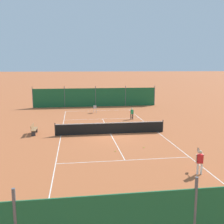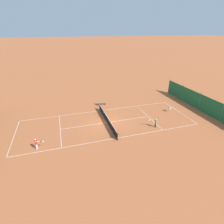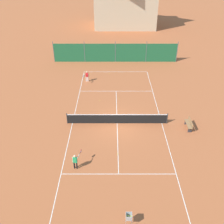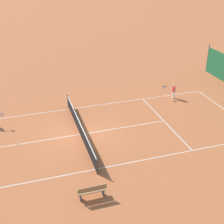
# 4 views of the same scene
# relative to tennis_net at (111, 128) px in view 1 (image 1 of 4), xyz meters

# --- Properties ---
(ground_plane) EXTENTS (600.00, 600.00, 0.00)m
(ground_plane) POSITION_rel_tennis_net_xyz_m (0.00, 0.00, -0.50)
(ground_plane) COLOR #B25B33
(court_line_markings) EXTENTS (8.25, 23.85, 0.01)m
(court_line_markings) POSITION_rel_tennis_net_xyz_m (0.00, 0.00, -0.50)
(court_line_markings) COLOR white
(court_line_markings) RESTS_ON ground
(tennis_net) EXTENTS (9.18, 0.08, 1.06)m
(tennis_net) POSITION_rel_tennis_net_xyz_m (0.00, 0.00, 0.00)
(tennis_net) COLOR #2D2D2D
(tennis_net) RESTS_ON ground
(windscreen_fence_near) EXTENTS (17.28, 0.08, 2.90)m
(windscreen_fence_near) POSITION_rel_tennis_net_xyz_m (-0.00, -15.50, 0.81)
(windscreen_fence_near) COLOR #1E6038
(windscreen_fence_near) RESTS_ON ground
(player_near_baseline) EXTENTS (0.61, 0.99, 1.25)m
(player_near_baseline) POSITION_rel_tennis_net_xyz_m (-3.09, -5.77, 0.23)
(player_near_baseline) COLOR black
(player_near_baseline) RESTS_ON ground
(player_far_service) EXTENTS (0.54, 1.04, 1.30)m
(player_far_service) POSITION_rel_tennis_net_xyz_m (-3.48, 8.93, 0.26)
(player_far_service) COLOR white
(player_far_service) RESTS_ON ground
(tennis_ball_by_net_left) EXTENTS (0.07, 0.07, 0.07)m
(tennis_ball_by_net_left) POSITION_rel_tennis_net_xyz_m (-1.76, 4.20, -0.47)
(tennis_ball_by_net_left) COLOR #CCE033
(tennis_ball_by_net_left) RESTS_ON ground
(tennis_ball_near_corner) EXTENTS (0.07, 0.07, 0.07)m
(tennis_ball_near_corner) POSITION_rel_tennis_net_xyz_m (0.33, 4.71, -0.47)
(tennis_ball_near_corner) COLOR #CCE033
(tennis_ball_near_corner) RESTS_ON ground
(tennis_ball_mid_court) EXTENTS (0.07, 0.07, 0.07)m
(tennis_ball_mid_court) POSITION_rel_tennis_net_xyz_m (-0.78, 11.10, -0.47)
(tennis_ball_mid_court) COLOR #CCE033
(tennis_ball_mid_court) RESTS_ON ground
(tennis_ball_service_box) EXTENTS (0.07, 0.07, 0.07)m
(tennis_ball_service_box) POSITION_rel_tennis_net_xyz_m (-0.02, -4.28, -0.47)
(tennis_ball_service_box) COLOR #CCE033
(tennis_ball_service_box) RESTS_ON ground
(ball_hopper) EXTENTS (0.36, 0.36, 0.89)m
(ball_hopper) POSITION_rel_tennis_net_xyz_m (0.49, -10.40, 0.15)
(ball_hopper) COLOR #B7B7BC
(ball_hopper) RESTS_ON ground
(courtside_bench) EXTENTS (0.36, 1.50, 0.84)m
(courtside_bench) POSITION_rel_tennis_net_xyz_m (6.34, -0.77, -0.05)
(courtside_bench) COLOR olive
(courtside_bench) RESTS_ON ground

